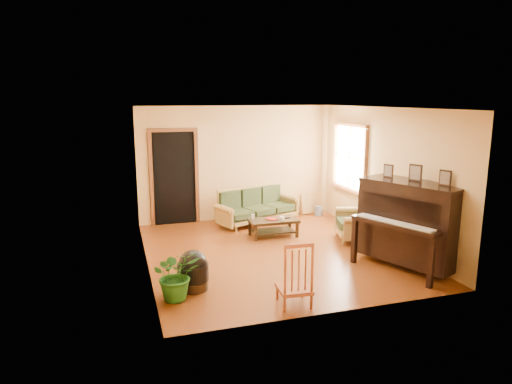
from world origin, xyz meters
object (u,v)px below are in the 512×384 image
object	(u,v)px
piano	(410,225)
ceramic_crock	(319,211)
armchair	(356,219)
footstool	(193,275)
red_chair	(294,273)
coffee_table	(273,228)
potted_plant	(176,274)
sofa	(258,206)

from	to	relation	value
piano	ceramic_crock	bearing A→B (deg)	66.56
armchair	piano	bearing A→B (deg)	-70.04
footstool	red_chair	size ratio (longest dim) A/B	0.50
footstool	red_chair	world-z (taller)	red_chair
armchair	piano	xyz separation A→B (m)	(0.11, -1.56, 0.29)
armchair	ceramic_crock	xyz separation A→B (m)	(0.13, 1.98, -0.32)
coffee_table	piano	size ratio (longest dim) A/B	0.60
piano	potted_plant	xyz separation A→B (m)	(-3.85, -0.12, -0.36)
sofa	potted_plant	xyz separation A→B (m)	(-2.27, -3.44, -0.04)
piano	red_chair	distance (m)	2.49
armchair	red_chair	distance (m)	3.23
footstool	coffee_table	bearing A→B (deg)	46.76
sofa	potted_plant	distance (m)	4.12
coffee_table	ceramic_crock	distance (m)	2.04
red_chair	ceramic_crock	xyz separation A→B (m)	(2.37, 4.31, -0.35)
armchair	coffee_table	bearing A→B (deg)	169.76
footstool	potted_plant	size ratio (longest dim) A/B	0.64
red_chair	sofa	bearing A→B (deg)	83.94
armchair	sofa	bearing A→B (deg)	145.75
armchair	footstool	xyz separation A→B (m)	(-3.46, -1.40, -0.21)
coffee_table	footstool	size ratio (longest dim) A/B	2.10
sofa	red_chair	world-z (taller)	red_chair
footstool	potted_plant	xyz separation A→B (m)	(-0.28, -0.27, 0.14)
coffee_table	potted_plant	distance (m)	3.31
piano	sofa	bearing A→B (deg)	92.42
armchair	footstool	bearing A→B (deg)	-142.04
armchair	piano	world-z (taller)	piano
piano	ceramic_crock	distance (m)	3.59
ceramic_crock	piano	bearing A→B (deg)	-90.36
piano	footstool	distance (m)	3.61
piano	footstool	bearing A→B (deg)	154.50
coffee_table	ceramic_crock	xyz separation A→B (m)	(1.60, 1.26, -0.06)
sofa	coffee_table	world-z (taller)	sofa
coffee_table	red_chair	distance (m)	3.16
ceramic_crock	potted_plant	xyz separation A→B (m)	(-3.88, -3.66, 0.25)
footstool	red_chair	distance (m)	1.55
potted_plant	piano	bearing A→B (deg)	1.77
coffee_table	piano	xyz separation A→B (m)	(1.58, -2.27, 0.54)
coffee_table	armchair	world-z (taller)	armchair
sofa	piano	distance (m)	3.69
ceramic_crock	potted_plant	bearing A→B (deg)	-136.67
coffee_table	ceramic_crock	world-z (taller)	coffee_table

